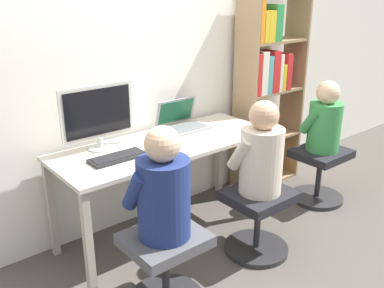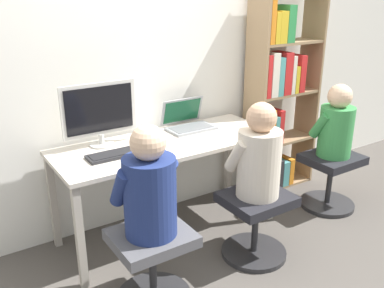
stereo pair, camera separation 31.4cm
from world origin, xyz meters
TOP-DOWN VIEW (x-y plane):
  - ground_plane at (0.00, 0.00)m, footprint 14.00×14.00m
  - wall_back at (0.00, 0.73)m, footprint 10.00×0.05m
  - desk at (0.00, 0.33)m, footprint 1.72×0.66m
  - desktop_monitor at (-0.44, 0.52)m, footprint 0.56×0.18m
  - laptop at (0.30, 0.52)m, footprint 0.38×0.29m
  - keyboard at (-0.45, 0.28)m, footprint 0.39×0.16m
  - computer_mouse_by_keyboard at (-0.18, 0.26)m, footprint 0.07×0.10m
  - office_chair_left at (-0.50, -0.32)m, footprint 0.48×0.48m
  - office_chair_right at (0.36, -0.29)m, footprint 0.48×0.48m
  - person_at_monitor at (-0.50, -0.32)m, footprint 0.38×0.33m
  - person_at_laptop at (0.36, -0.29)m, footprint 0.37×0.32m
  - bookshelf at (1.26, 0.48)m, footprint 0.71×0.28m
  - office_chair_side at (1.41, -0.08)m, footprint 0.48×0.48m
  - person_near_shelf at (1.41, -0.08)m, footprint 0.35×0.30m

SIDE VIEW (x-z plane):
  - ground_plane at x=0.00m, z-range 0.00..0.00m
  - office_chair_left at x=-0.50m, z-range 0.04..0.53m
  - office_chair_right at x=0.36m, z-range 0.04..0.53m
  - office_chair_side at x=1.41m, z-range 0.04..0.53m
  - desk at x=0.00m, z-range 0.30..1.08m
  - person_near_shelf at x=1.41m, z-range 0.46..1.08m
  - keyboard at x=-0.45m, z-range 0.77..0.80m
  - person_at_laptop at x=0.36m, z-range 0.45..1.12m
  - person_at_monitor at x=-0.50m, z-range 0.45..1.13m
  - computer_mouse_by_keyboard at x=-0.18m, z-range 0.77..0.81m
  - laptop at x=0.30m, z-range 0.70..0.94m
  - bookshelf at x=1.26m, z-range -0.04..1.84m
  - desktop_monitor at x=-0.44m, z-range 0.79..1.26m
  - wall_back at x=0.00m, z-range 0.00..2.60m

